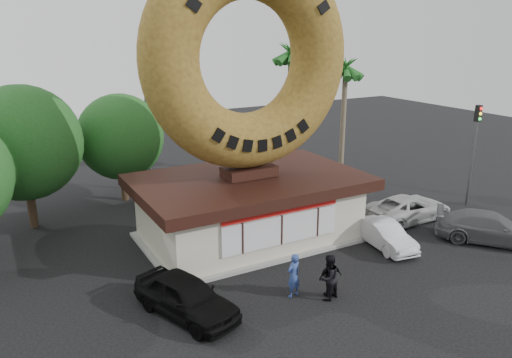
{
  "coord_description": "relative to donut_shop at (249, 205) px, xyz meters",
  "views": [
    {
      "loc": [
        -11.19,
        -14.84,
        10.34
      ],
      "look_at": [
        -0.72,
        4.0,
        3.8
      ],
      "focal_mm": 35.0,
      "sensor_mm": 36.0,
      "label": 1
    }
  ],
  "objects": [
    {
      "name": "ground",
      "position": [
        0.0,
        -5.98,
        -1.77
      ],
      "size": [
        90.0,
        90.0,
        0.0
      ],
      "primitive_type": "plane",
      "color": "black",
      "rests_on": "ground"
    },
    {
      "name": "donut_shop",
      "position": [
        0.0,
        0.0,
        0.0
      ],
      "size": [
        11.2,
        7.2,
        3.8
      ],
      "color": "beige",
      "rests_on": "ground"
    },
    {
      "name": "giant_donut",
      "position": [
        0.0,
        0.02,
        7.24
      ],
      "size": [
        10.42,
        2.66,
        10.42
      ],
      "primitive_type": "torus",
      "rotation": [
        1.57,
        0.0,
        0.0
      ],
      "color": "olive",
      "rests_on": "donut_shop"
    },
    {
      "name": "tree_west",
      "position": [
        -9.5,
        7.02,
        2.87
      ],
      "size": [
        6.0,
        6.0,
        7.65
      ],
      "color": "#473321",
      "rests_on": "ground"
    },
    {
      "name": "tree_mid",
      "position": [
        -4.0,
        9.02,
        2.25
      ],
      "size": [
        5.2,
        5.2,
        6.63
      ],
      "color": "#473321",
      "rests_on": "ground"
    },
    {
      "name": "palm_near",
      "position": [
        7.5,
        8.02,
        6.65
      ],
      "size": [
        2.6,
        2.6,
        9.75
      ],
      "color": "#726651",
      "rests_on": "ground"
    },
    {
      "name": "palm_far",
      "position": [
        11.0,
        6.52,
        5.72
      ],
      "size": [
        2.6,
        2.6,
        8.75
      ],
      "color": "#726651",
      "rests_on": "ground"
    },
    {
      "name": "street_lamp",
      "position": [
        -1.86,
        10.02,
        2.72
      ],
      "size": [
        2.11,
        0.2,
        8.0
      ],
      "color": "#59595E",
      "rests_on": "ground"
    },
    {
      "name": "traffic_signal",
      "position": [
        14.0,
        -1.99,
        2.1
      ],
      "size": [
        0.3,
        0.38,
        6.07
      ],
      "color": "#59595E",
      "rests_on": "ground"
    },
    {
      "name": "person_left",
      "position": [
        -1.22,
        -5.96,
        -0.85
      ],
      "size": [
        0.76,
        0.59,
        1.84
      ],
      "primitive_type": "imported",
      "rotation": [
        0.0,
        0.0,
        3.39
      ],
      "color": "navy",
      "rests_on": "ground"
    },
    {
      "name": "person_center",
      "position": [
        -0.14,
        -6.81,
        -0.82
      ],
      "size": [
        1.08,
        0.94,
        1.89
      ],
      "primitive_type": "imported",
      "rotation": [
        0.0,
        0.0,
        3.42
      ],
      "color": "black",
      "rests_on": "ground"
    },
    {
      "name": "person_right",
      "position": [
        0.07,
        -6.66,
        -0.93
      ],
      "size": [
        1.03,
        0.53,
        1.68
      ],
      "primitive_type": "imported",
      "rotation": [
        0.0,
        0.0,
        3.01
      ],
      "color": "black",
      "rests_on": "ground"
    },
    {
      "name": "car_black",
      "position": [
        -5.48,
        -5.17,
        -0.99
      ],
      "size": [
        3.28,
        4.92,
        1.56
      ],
      "primitive_type": "imported",
      "rotation": [
        0.0,
        0.0,
        0.35
      ],
      "color": "black",
      "rests_on": "ground"
    },
    {
      "name": "car_silver",
      "position": [
        5.27,
        -4.16,
        -1.13
      ],
      "size": [
        1.81,
        4.01,
        1.28
      ],
      "primitive_type": "imported",
      "rotation": [
        0.0,
        0.0,
        -0.12
      ],
      "color": "#B7B8BD",
      "rests_on": "ground"
    },
    {
      "name": "car_grey",
      "position": [
        10.32,
        -6.28,
        -1.01
      ],
      "size": [
        5.0,
        5.33,
        1.51
      ],
      "primitive_type": "imported",
      "rotation": [
        0.0,
        0.0,
        0.71
      ],
      "color": "#55575A",
      "rests_on": "ground"
    },
    {
      "name": "car_white",
      "position": [
        8.94,
        -2.13,
        -1.06
      ],
      "size": [
        5.14,
        2.41,
        1.42
      ],
      "primitive_type": "imported",
      "rotation": [
        0.0,
        0.0,
        1.58
      ],
      "color": "#B9B9B9",
      "rests_on": "ground"
    }
  ]
}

